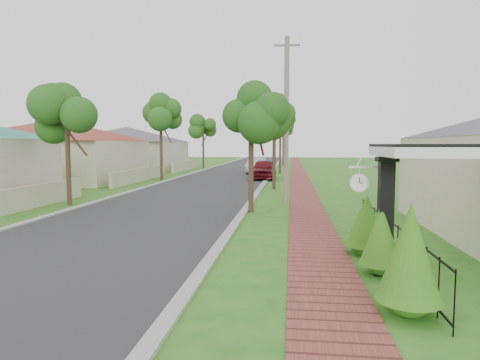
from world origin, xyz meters
The scene contains 16 objects.
ground centered at (0.00, 0.00, 0.00)m, with size 160.00×160.00×0.00m, color #236919.
road centered at (-3.00, 20.00, 0.00)m, with size 7.00×120.00×0.02m, color #28282B.
kerb_right centered at (0.65, 20.00, 0.00)m, with size 0.30×120.00×0.10m, color #9E9E99.
kerb_left centered at (-6.65, 20.00, 0.00)m, with size 0.30×120.00×0.10m, color #9E9E99.
sidewalk centered at (3.25, 20.00, 0.00)m, with size 1.50×120.00×0.03m, color brown.
porch_post centered at (4.55, -1.00, 1.12)m, with size 0.48×0.48×2.52m.
picket_fence centered at (4.90, 0.00, 0.53)m, with size 0.03×8.02×1.00m.
street_trees centered at (-2.87, 26.84, 4.54)m, with size 10.70×37.65×5.89m.
hedge_row centered at (4.45, -1.35, 0.80)m, with size 0.94×4.89×1.94m.
far_house_red centered at (-14.97, 20.00, 2.34)m, with size 15.56×15.56×4.60m.
far_house_grey centered at (-14.97, 34.00, 2.34)m, with size 15.56×15.56×4.60m.
parked_car_red centered at (0.40, 23.33, 0.78)m, with size 1.84×4.57×1.56m, color maroon.
parked_car_white centered at (-0.73, 29.88, 0.72)m, with size 1.53×4.40×1.45m, color silver.
near_tree centered at (0.92, 7.00, 4.04)m, with size 1.98×1.98×5.08m.
utility_pole centered at (2.30, 10.00, 3.92)m, with size 1.20×0.24×7.73m.
station_clock centered at (4.06, -0.60, 1.95)m, with size 0.68×0.13×0.58m.
Camera 1 is at (2.55, -10.29, 2.78)m, focal length 32.00 mm.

